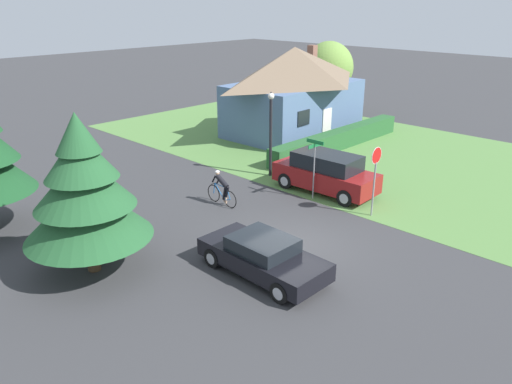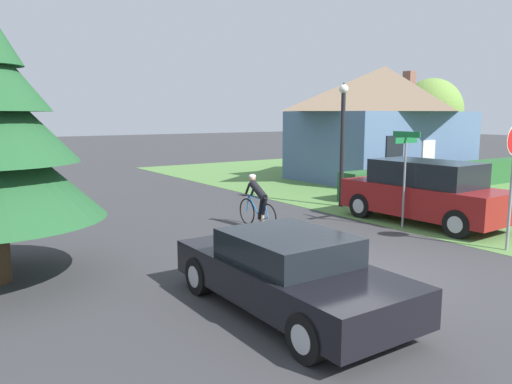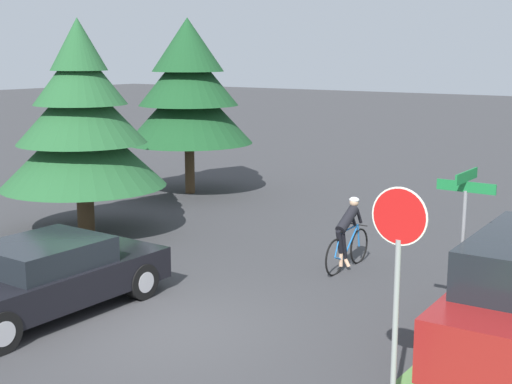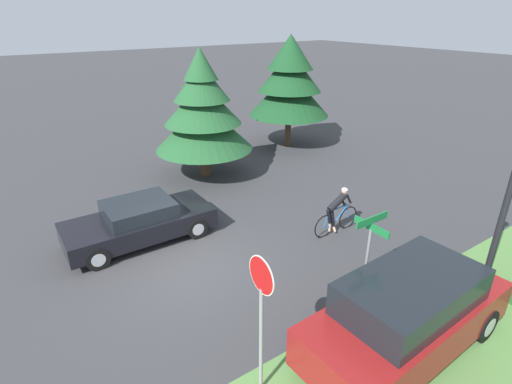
{
  "view_description": "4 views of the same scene",
  "coord_description": "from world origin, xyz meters",
  "px_view_note": "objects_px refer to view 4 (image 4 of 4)",
  "views": [
    {
      "loc": [
        -12.51,
        -10.29,
        8.37
      ],
      "look_at": [
        -0.14,
        1.64,
        1.68
      ],
      "focal_mm": 35.0,
      "sensor_mm": 36.0,
      "label": 1
    },
    {
      "loc": [
        -6.95,
        -6.71,
        3.16
      ],
      "look_at": [
        0.09,
        3.59,
        1.22
      ],
      "focal_mm": 35.0,
      "sensor_mm": 36.0,
      "label": 2
    },
    {
      "loc": [
        7.58,
        -8.12,
        4.42
      ],
      "look_at": [
        0.24,
        2.3,
        1.94
      ],
      "focal_mm": 50.0,
      "sensor_mm": 36.0,
      "label": 3
    },
    {
      "loc": [
        8.67,
        -3.71,
        6.47
      ],
      "look_at": [
        -0.72,
        2.7,
        1.32
      ],
      "focal_mm": 28.0,
      "sensor_mm": 36.0,
      "label": 4
    }
  ],
  "objects_px": {
    "street_name_sign": "(368,252)",
    "conifer_tall_near": "(203,111)",
    "parked_suv_right": "(408,314)",
    "sedan_left_lane": "(140,222)",
    "conifer_tall_far": "(290,82)",
    "cyclist": "(337,212)",
    "stop_sign": "(261,302)",
    "street_lamp": "(508,199)"
  },
  "relations": [
    {
      "from": "parked_suv_right",
      "to": "cyclist",
      "type": "bearing_deg",
      "value": 59.48
    },
    {
      "from": "cyclist",
      "to": "street_name_sign",
      "type": "relative_size",
      "value": 0.68
    },
    {
      "from": "parked_suv_right",
      "to": "street_lamp",
      "type": "distance_m",
      "value": 3.73
    },
    {
      "from": "parked_suv_right",
      "to": "conifer_tall_near",
      "type": "xyz_separation_m",
      "value": [
        -11.02,
        1.21,
        1.86
      ]
    },
    {
      "from": "sedan_left_lane",
      "to": "conifer_tall_near",
      "type": "xyz_separation_m",
      "value": [
        -3.67,
        4.18,
        2.14
      ]
    },
    {
      "from": "sedan_left_lane",
      "to": "street_name_sign",
      "type": "xyz_separation_m",
      "value": [
        6.28,
        2.85,
        1.24
      ]
    },
    {
      "from": "parked_suv_right",
      "to": "conifer_tall_far",
      "type": "bearing_deg",
      "value": 59.1
    },
    {
      "from": "stop_sign",
      "to": "conifer_tall_near",
      "type": "xyz_separation_m",
      "value": [
        -10.17,
        4.21,
        0.72
      ]
    },
    {
      "from": "sedan_left_lane",
      "to": "street_name_sign",
      "type": "bearing_deg",
      "value": -65.18
    },
    {
      "from": "parked_suv_right",
      "to": "street_name_sign",
      "type": "xyz_separation_m",
      "value": [
        -1.07,
        -0.12,
        0.96
      ]
    },
    {
      "from": "parked_suv_right",
      "to": "street_lamp",
      "type": "bearing_deg",
      "value": -0.72
    },
    {
      "from": "sedan_left_lane",
      "to": "stop_sign",
      "type": "bearing_deg",
      "value": -89.87
    },
    {
      "from": "stop_sign",
      "to": "conifer_tall_far",
      "type": "distance_m",
      "value": 15.17
    },
    {
      "from": "sedan_left_lane",
      "to": "stop_sign",
      "type": "relative_size",
      "value": 1.51
    },
    {
      "from": "sedan_left_lane",
      "to": "conifer_tall_far",
      "type": "height_order",
      "value": "conifer_tall_far"
    },
    {
      "from": "stop_sign",
      "to": "street_lamp",
      "type": "bearing_deg",
      "value": -96.48
    },
    {
      "from": "stop_sign",
      "to": "conifer_tall_near",
      "type": "height_order",
      "value": "conifer_tall_near"
    },
    {
      "from": "street_lamp",
      "to": "street_name_sign",
      "type": "bearing_deg",
      "value": -105.76
    },
    {
      "from": "sedan_left_lane",
      "to": "street_name_sign",
      "type": "distance_m",
      "value": 7.01
    },
    {
      "from": "cyclist",
      "to": "parked_suv_right",
      "type": "xyz_separation_m",
      "value": [
        4.3,
        -2.32,
        0.2
      ]
    },
    {
      "from": "stop_sign",
      "to": "street_name_sign",
      "type": "bearing_deg",
      "value": -85.41
    },
    {
      "from": "parked_suv_right",
      "to": "conifer_tall_near",
      "type": "relative_size",
      "value": 0.92
    },
    {
      "from": "street_lamp",
      "to": "conifer_tall_near",
      "type": "height_order",
      "value": "conifer_tall_near"
    },
    {
      "from": "sedan_left_lane",
      "to": "street_name_sign",
      "type": "relative_size",
      "value": 1.63
    },
    {
      "from": "parked_suv_right",
      "to": "conifer_tall_far",
      "type": "height_order",
      "value": "conifer_tall_far"
    },
    {
      "from": "parked_suv_right",
      "to": "stop_sign",
      "type": "height_order",
      "value": "stop_sign"
    },
    {
      "from": "cyclist",
      "to": "street_lamp",
      "type": "height_order",
      "value": "street_lamp"
    },
    {
      "from": "conifer_tall_near",
      "to": "stop_sign",
      "type": "bearing_deg",
      "value": -22.51
    },
    {
      "from": "parked_suv_right",
      "to": "stop_sign",
      "type": "bearing_deg",
      "value": 161.94
    },
    {
      "from": "conifer_tall_far",
      "to": "stop_sign",
      "type": "bearing_deg",
      "value": -40.36
    },
    {
      "from": "sedan_left_lane",
      "to": "conifer_tall_near",
      "type": "distance_m",
      "value": 5.96
    },
    {
      "from": "street_name_sign",
      "to": "conifer_tall_near",
      "type": "distance_m",
      "value": 10.09
    },
    {
      "from": "sedan_left_lane",
      "to": "cyclist",
      "type": "xyz_separation_m",
      "value": [
        3.05,
        5.3,
        0.09
      ]
    },
    {
      "from": "stop_sign",
      "to": "street_lamp",
      "type": "distance_m",
      "value": 6.42
    },
    {
      "from": "cyclist",
      "to": "sedan_left_lane",
      "type": "bearing_deg",
      "value": 150.27
    },
    {
      "from": "street_name_sign",
      "to": "conifer_tall_near",
      "type": "height_order",
      "value": "conifer_tall_near"
    },
    {
      "from": "cyclist",
      "to": "stop_sign",
      "type": "bearing_deg",
      "value": -146.92
    },
    {
      "from": "sedan_left_lane",
      "to": "street_lamp",
      "type": "relative_size",
      "value": 1.04
    },
    {
      "from": "street_name_sign",
      "to": "conifer_tall_far",
      "type": "xyz_separation_m",
      "value": [
        -11.31,
        6.9,
        1.42
      ]
    },
    {
      "from": "cyclist",
      "to": "conifer_tall_far",
      "type": "relative_size",
      "value": 0.33
    },
    {
      "from": "parked_suv_right",
      "to": "stop_sign",
      "type": "distance_m",
      "value": 3.33
    },
    {
      "from": "cyclist",
      "to": "conifer_tall_near",
      "type": "xyz_separation_m",
      "value": [
        -6.72,
        -1.12,
        2.06
      ]
    }
  ]
}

